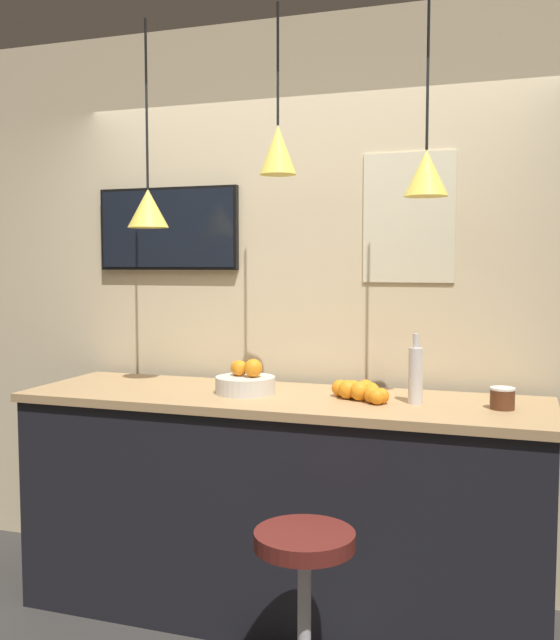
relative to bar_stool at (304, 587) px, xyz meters
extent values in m
cube|color=beige|center=(-0.33, 1.16, 0.97)|extent=(8.00, 0.06, 2.90)
cube|color=black|center=(-0.33, 0.69, 0.02)|extent=(2.39, 0.68, 1.00)
cube|color=tan|center=(-0.33, 0.69, 0.54)|extent=(2.43, 0.72, 0.04)
cylinder|color=#B7B7BC|center=(0.00, 0.00, -0.16)|extent=(0.05, 0.05, 0.61)
cylinder|color=#5B1E19|center=(0.00, 0.00, 0.18)|extent=(0.37, 0.37, 0.06)
cylinder|color=beige|center=(-0.50, 0.69, 0.60)|extent=(0.28, 0.28, 0.08)
sphere|color=orange|center=(-0.53, 0.70, 0.68)|extent=(0.07, 0.07, 0.07)
sphere|color=orange|center=(-0.46, 0.69, 0.68)|extent=(0.09, 0.09, 0.09)
sphere|color=orange|center=(-0.54, 0.71, 0.68)|extent=(0.07, 0.07, 0.07)
sphere|color=orange|center=(-0.05, 0.75, 0.60)|extent=(0.08, 0.08, 0.08)
sphere|color=orange|center=(-0.01, 0.70, 0.61)|extent=(0.09, 0.09, 0.09)
sphere|color=orange|center=(0.16, 0.64, 0.60)|extent=(0.07, 0.07, 0.07)
sphere|color=orange|center=(0.12, 0.65, 0.60)|extent=(0.08, 0.08, 0.08)
sphere|color=orange|center=(0.05, 0.68, 0.61)|extent=(0.08, 0.08, 0.08)
sphere|color=orange|center=(0.01, 0.72, 0.60)|extent=(0.08, 0.08, 0.08)
sphere|color=orange|center=(0.06, 0.77, 0.60)|extent=(0.08, 0.08, 0.08)
sphere|color=orange|center=(0.09, 0.75, 0.60)|extent=(0.07, 0.07, 0.07)
sphere|color=orange|center=(0.14, 0.62, 0.60)|extent=(0.07, 0.07, 0.07)
cylinder|color=silver|center=(0.30, 0.69, 0.69)|extent=(0.06, 0.06, 0.25)
cylinder|color=silver|center=(0.30, 0.69, 0.84)|extent=(0.03, 0.03, 0.06)
cylinder|color=#562D19|center=(0.66, 0.69, 0.60)|extent=(0.10, 0.10, 0.08)
cylinder|color=white|center=(0.66, 0.69, 0.65)|extent=(0.10, 0.10, 0.01)
cylinder|color=black|center=(-0.98, 0.66, 1.92)|extent=(0.01, 0.01, 0.79)
cone|color=#EAD14C|center=(-0.98, 0.66, 1.44)|extent=(0.20, 0.20, 0.18)
sphere|color=#F9EFCC|center=(-0.98, 0.66, 1.36)|extent=(0.04, 0.04, 0.04)
cylinder|color=black|center=(-0.33, 0.66, 2.05)|extent=(0.01, 0.01, 0.53)
cone|color=#EAD14C|center=(-0.33, 0.66, 1.68)|extent=(0.17, 0.17, 0.22)
sphere|color=#F9EFCC|center=(-0.33, 0.66, 1.59)|extent=(0.04, 0.04, 0.04)
cylinder|color=black|center=(0.33, 0.66, 1.98)|extent=(0.01, 0.01, 0.67)
cone|color=#EAD14C|center=(0.33, 0.66, 1.55)|extent=(0.19, 0.19, 0.19)
sphere|color=#F9EFCC|center=(0.33, 0.66, 1.47)|extent=(0.04, 0.04, 0.04)
cube|color=black|center=(-1.11, 1.11, 1.36)|extent=(0.82, 0.04, 0.45)
cube|color=black|center=(-1.11, 1.10, 1.36)|extent=(0.79, 0.01, 0.42)
cube|color=beige|center=(0.19, 1.13, 1.39)|extent=(0.45, 0.01, 0.63)
camera|label=1|loc=(0.71, -2.40, 1.17)|focal=40.00mm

